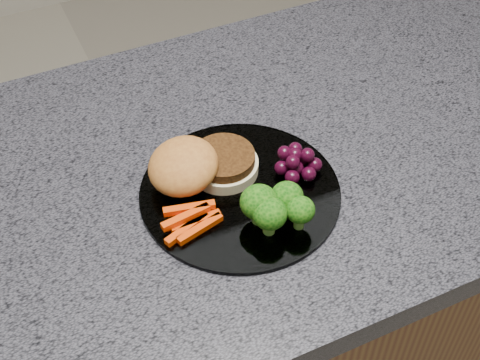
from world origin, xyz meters
name	(u,v)px	position (x,y,z in m)	size (l,w,h in m)	color
island_cabinet	(278,319)	(0.00, 0.00, 0.43)	(1.20, 0.60, 0.86)	brown
countertop	(292,149)	(0.00, 0.00, 0.88)	(1.20, 0.60, 0.04)	#484751
plate	(240,192)	(-0.11, -0.06, 0.90)	(0.26, 0.26, 0.01)	white
burger	(198,167)	(-0.15, -0.02, 0.93)	(0.17, 0.11, 0.05)	beige
carrot_sticks	(191,220)	(-0.19, -0.09, 0.91)	(0.08, 0.05, 0.02)	#E13A03
broccoli	(275,206)	(-0.10, -0.13, 0.94)	(0.08, 0.07, 0.06)	#5B9536
grape_bunch	(297,162)	(-0.03, -0.06, 0.92)	(0.06, 0.06, 0.03)	black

